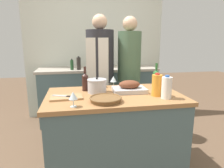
# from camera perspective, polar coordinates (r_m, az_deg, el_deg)

# --- Properties ---
(kitchen_island) EXTENTS (1.36, 0.82, 0.86)m
(kitchen_island) POSITION_cam_1_polar(r_m,az_deg,el_deg) (2.19, 0.60, -13.82)
(kitchen_island) COLOR #4C666B
(kitchen_island) RESTS_ON ground_plane
(back_counter) EXTENTS (2.00, 0.60, 0.93)m
(back_counter) POSITION_cam_1_polar(r_m,az_deg,el_deg) (3.54, -3.97, -2.85)
(back_counter) COLOR #4C666B
(back_counter) RESTS_ON ground_plane
(back_wall) EXTENTS (2.50, 0.10, 2.55)m
(back_wall) POSITION_cam_1_polar(r_m,az_deg,el_deg) (3.76, -4.78, 10.55)
(back_wall) COLOR silver
(back_wall) RESTS_ON ground_plane
(roasting_pan) EXTENTS (0.35, 0.26, 0.13)m
(roasting_pan) POSITION_cam_1_polar(r_m,az_deg,el_deg) (2.12, 4.97, -1.00)
(roasting_pan) COLOR #BCBCC1
(roasting_pan) RESTS_ON kitchen_island
(wicker_basket) EXTENTS (0.29, 0.29, 0.04)m
(wicker_basket) POSITION_cam_1_polar(r_m,az_deg,el_deg) (1.79, -1.86, -4.31)
(wicker_basket) COLOR brown
(wicker_basket) RESTS_ON kitchen_island
(cutting_board) EXTENTS (0.31, 0.20, 0.02)m
(cutting_board) POSITION_cam_1_polar(r_m,az_deg,el_deg) (1.95, -12.91, -3.72)
(cutting_board) COLOR #AD7F51
(cutting_board) RESTS_ON kitchen_island
(stock_pot) EXTENTS (0.20, 0.20, 0.17)m
(stock_pot) POSITION_cam_1_polar(r_m,az_deg,el_deg) (2.09, -4.30, -0.55)
(stock_pot) COLOR #B7B7BC
(stock_pot) RESTS_ON kitchen_island
(mixing_bowl) EXTENTS (0.14, 0.14, 0.05)m
(mixing_bowl) POSITION_cam_1_polar(r_m,az_deg,el_deg) (2.33, -3.57, -0.30)
(mixing_bowl) COLOR #A84C38
(mixing_bowl) RESTS_ON kitchen_island
(juice_jug) EXTENTS (0.10, 0.10, 0.23)m
(juice_jug) POSITION_cam_1_polar(r_m,az_deg,el_deg) (2.01, 12.70, -0.33)
(juice_jug) COLOR orange
(juice_jug) RESTS_ON kitchen_island
(milk_jug) EXTENTS (0.10, 0.10, 0.22)m
(milk_jug) POSITION_cam_1_polar(r_m,az_deg,el_deg) (1.94, 15.33, -1.02)
(milk_jug) COLOR white
(milk_jug) RESTS_ON kitchen_island
(wine_bottle_green) EXTENTS (0.07, 0.07, 0.28)m
(wine_bottle_green) POSITION_cam_1_polar(r_m,az_deg,el_deg) (2.38, 12.45, 1.76)
(wine_bottle_green) COLOR #28662D
(wine_bottle_green) RESTS_ON kitchen_island
(wine_bottle_dark) EXTENTS (0.07, 0.07, 0.26)m
(wine_bottle_dark) POSITION_cam_1_polar(r_m,az_deg,el_deg) (2.18, -7.68, 0.78)
(wine_bottle_dark) COLOR #381E19
(wine_bottle_dark) RESTS_ON kitchen_island
(wine_glass_left) EXTENTS (0.07, 0.07, 0.13)m
(wine_glass_left) POSITION_cam_1_polar(r_m,az_deg,el_deg) (2.30, 0.40, 1.35)
(wine_glass_left) COLOR silver
(wine_glass_left) RESTS_ON kitchen_island
(wine_glass_right) EXTENTS (0.07, 0.07, 0.13)m
(wine_glass_right) POSITION_cam_1_polar(r_m,az_deg,el_deg) (1.67, -11.06, -3.36)
(wine_glass_right) COLOR silver
(wine_glass_right) RESTS_ON kitchen_island
(knife_chef) EXTENTS (0.23, 0.13, 0.01)m
(knife_chef) POSITION_cam_1_polar(r_m,az_deg,el_deg) (1.95, -13.28, -3.38)
(knife_chef) COLOR #B7B7BC
(knife_chef) RESTS_ON cutting_board
(condiment_bottle_tall) EXTENTS (0.07, 0.07, 0.21)m
(condiment_bottle_tall) POSITION_cam_1_polar(r_m,az_deg,el_deg) (3.27, -9.50, 5.82)
(condiment_bottle_tall) COLOR #332D28
(condiment_bottle_tall) RESTS_ON back_counter
(condiment_bottle_short) EXTENTS (0.05, 0.05, 0.18)m
(condiment_bottle_short) POSITION_cam_1_polar(r_m,az_deg,el_deg) (3.25, -11.38, 5.38)
(condiment_bottle_short) COLOR #234C28
(condiment_bottle_short) RESTS_ON back_counter
(person_cook_aproned) EXTENTS (0.39, 0.41, 1.74)m
(person_cook_aproned) POSITION_cam_1_polar(r_m,az_deg,el_deg) (2.79, -3.39, 3.33)
(person_cook_aproned) COLOR beige
(person_cook_aproned) RESTS_ON ground_plane
(person_cook_guest) EXTENTS (0.32, 0.32, 1.72)m
(person_cook_guest) POSITION_cam_1_polar(r_m,az_deg,el_deg) (2.85, 4.90, 3.49)
(person_cook_guest) COLOR beige
(person_cook_guest) RESTS_ON ground_plane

